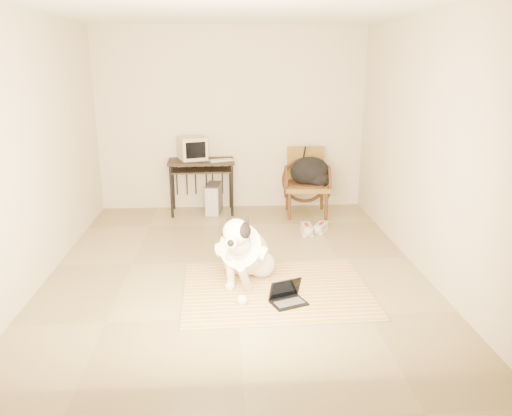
{
  "coord_description": "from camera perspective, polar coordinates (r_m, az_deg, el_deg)",
  "views": [
    {
      "loc": [
        -0.1,
        -5.29,
        2.21
      ],
      "look_at": [
        0.19,
        -0.59,
        0.81
      ],
      "focal_mm": 35.0,
      "sensor_mm": 36.0,
      "label": 1
    }
  ],
  "objects": [
    {
      "name": "wall_right",
      "position": [
        5.76,
        18.01,
        7.17
      ],
      "size": [
        0.0,
        4.5,
        4.5
      ],
      "primitive_type": "plane",
      "rotation": [
        1.57,
        0.0,
        -1.57
      ],
      "color": "beige",
      "rests_on": "floor"
    },
    {
      "name": "floor",
      "position": [
        5.73,
        -2.31,
        -6.12
      ],
      "size": [
        4.5,
        4.5,
        0.0
      ],
      "primitive_type": "plane",
      "color": "#8D7E56",
      "rests_on": "ground"
    },
    {
      "name": "laptop",
      "position": [
        4.76,
        3.59,
        -10.12
      ],
      "size": [
        0.38,
        0.33,
        0.22
      ],
      "color": "black",
      "rests_on": "rug"
    },
    {
      "name": "dog",
      "position": [
        5.08,
        -1.32,
        -5.08
      ],
      "size": [
        0.61,
        1.15,
        0.84
      ],
      "color": "silver",
      "rests_on": "rug"
    },
    {
      "name": "wall_left",
      "position": [
        5.69,
        -23.2,
        6.54
      ],
      "size": [
        0.0,
        4.5,
        4.5
      ],
      "primitive_type": "plane",
      "rotation": [
        1.57,
        0.0,
        1.57
      ],
      "color": "beige",
      "rests_on": "floor"
    },
    {
      "name": "sneaker_left",
      "position": [
        6.66,
        5.81,
        -2.45
      ],
      "size": [
        0.14,
        0.32,
        0.11
      ],
      "color": "white",
      "rests_on": "floor"
    },
    {
      "name": "ceiling",
      "position": [
        5.32,
        -2.67,
        21.84
      ],
      "size": [
        4.5,
        4.5,
        0.0
      ],
      "primitive_type": "plane",
      "rotation": [
        3.14,
        0.0,
        0.0
      ],
      "color": "white",
      "rests_on": "wall_back"
    },
    {
      "name": "rattan_chair",
      "position": [
        7.41,
        5.77,
        3.02
      ],
      "size": [
        0.68,
        0.66,
        0.97
      ],
      "color": "olive",
      "rests_on": "floor"
    },
    {
      "name": "wall_front",
      "position": [
        3.16,
        -1.65,
        0.81
      ],
      "size": [
        4.5,
        0.0,
        4.5
      ],
      "primitive_type": "plane",
      "rotation": [
        -1.57,
        0.0,
        0.0
      ],
      "color": "beige",
      "rests_on": "floor"
    },
    {
      "name": "desk_keyboard",
      "position": [
        7.3,
        -4.03,
        5.46
      ],
      "size": [
        0.37,
        0.24,
        0.02
      ],
      "primitive_type": "cube",
      "rotation": [
        0.0,
        0.0,
        0.35
      ],
      "color": "#B0A38A",
      "rests_on": "computer_desk"
    },
    {
      "name": "pc_tower",
      "position": [
        7.48,
        -4.83,
        1.07
      ],
      "size": [
        0.26,
        0.49,
        0.44
      ],
      "color": "#49494B",
      "rests_on": "floor"
    },
    {
      "name": "wall_back",
      "position": [
        7.59,
        -2.83,
        10.03
      ],
      "size": [
        4.5,
        0.0,
        4.5
      ],
      "primitive_type": "plane",
      "rotation": [
        1.57,
        0.0,
        0.0
      ],
      "color": "beige",
      "rests_on": "floor"
    },
    {
      "name": "computer_desk",
      "position": [
        7.4,
        -6.28,
        4.57
      ],
      "size": [
        0.98,
        0.57,
        0.8
      ],
      "color": "black",
      "rests_on": "floor"
    },
    {
      "name": "crt_monitor",
      "position": [
        7.44,
        -7.26,
        6.78
      ],
      "size": [
        0.46,
        0.45,
        0.33
      ],
      "color": "#B0A38A",
      "rests_on": "computer_desk"
    },
    {
      "name": "rug",
      "position": [
        5.03,
        2.36,
        -9.37
      ],
      "size": [
        1.87,
        1.45,
        0.02
      ],
      "color": "orange",
      "rests_on": "floor"
    },
    {
      "name": "sneaker_right",
      "position": [
        6.76,
        7.41,
        -2.25
      ],
      "size": [
        0.25,
        0.32,
        0.11
      ],
      "color": "white",
      "rests_on": "floor"
    },
    {
      "name": "backpack",
      "position": [
        7.29,
        6.34,
        4.03
      ],
      "size": [
        0.58,
        0.49,
        0.42
      ],
      "color": "black",
      "rests_on": "rattan_chair"
    }
  ]
}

